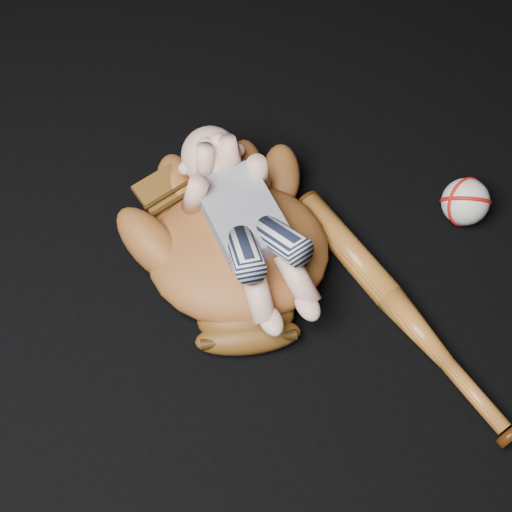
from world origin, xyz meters
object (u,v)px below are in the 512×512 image
(newborn_baby, at_px, (249,224))
(baseball_bat, at_px, (401,310))
(baseball_glove, at_px, (238,246))
(baseball, at_px, (466,202))

(newborn_baby, bearing_deg, baseball_bat, -46.13)
(baseball_glove, xyz_separation_m, newborn_baby, (0.02, -0.00, 0.06))
(baseball_glove, distance_m, newborn_baby, 0.06)
(baseball_glove, height_order, newborn_baby, newborn_baby)
(baseball_bat, relative_size, baseball, 6.23)
(newborn_baby, height_order, baseball, newborn_baby)
(baseball_glove, distance_m, baseball, 0.40)
(baseball_bat, distance_m, baseball, 0.24)
(baseball_bat, height_order, baseball, baseball)
(newborn_baby, bearing_deg, baseball, -8.32)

